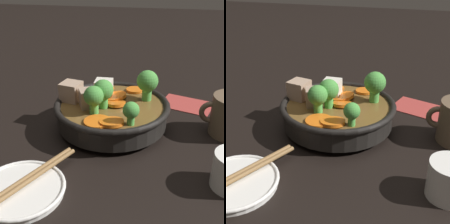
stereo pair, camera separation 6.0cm
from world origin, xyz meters
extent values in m
plane|color=black|center=(0.00, 0.00, 0.00)|extent=(3.00, 3.00, 0.00)
cylinder|color=black|center=(0.00, 0.00, 0.01)|extent=(0.11, 0.11, 0.01)
cylinder|color=black|center=(0.00, 0.00, 0.03)|extent=(0.21, 0.21, 0.04)
torus|color=black|center=(0.00, 0.00, 0.05)|extent=(0.22, 0.22, 0.01)
cylinder|color=brown|center=(0.00, 0.00, 0.04)|extent=(0.19, 0.19, 0.02)
cylinder|color=orange|center=(0.00, -0.03, 0.05)|extent=(0.05, 0.05, 0.02)
cylinder|color=orange|center=(-0.01, 0.00, 0.05)|extent=(0.05, 0.05, 0.01)
cylinder|color=orange|center=(0.01, 0.07, 0.05)|extent=(0.07, 0.07, 0.00)
cylinder|color=orange|center=(0.03, -0.08, 0.05)|extent=(0.05, 0.05, 0.01)
cylinder|color=orange|center=(-0.03, -0.07, 0.05)|extent=(0.04, 0.04, 0.01)
cylinder|color=orange|center=(-0.01, 0.07, 0.05)|extent=(0.06, 0.06, 0.01)
cylinder|color=#59B84C|center=(-0.06, -0.03, 0.06)|extent=(0.02, 0.02, 0.02)
sphere|color=#47933D|center=(-0.06, -0.03, 0.09)|extent=(0.04, 0.04, 0.04)
cylinder|color=#59B84C|center=(0.03, 0.04, 0.06)|extent=(0.02, 0.02, 0.02)
sphere|color=#47933D|center=(0.03, 0.04, 0.08)|extent=(0.04, 0.04, 0.04)
cylinder|color=#59B84C|center=(0.01, 0.01, 0.06)|extent=(0.02, 0.02, 0.02)
sphere|color=#47933D|center=(0.01, 0.01, 0.08)|extent=(0.04, 0.04, 0.04)
cylinder|color=#59B84C|center=(-0.04, 0.07, 0.06)|extent=(0.01, 0.01, 0.02)
sphere|color=#47933D|center=(-0.04, 0.07, 0.08)|extent=(0.03, 0.03, 0.03)
cube|color=tan|center=(0.08, -0.01, 0.07)|extent=(0.04, 0.04, 0.04)
cube|color=silver|center=(0.02, -0.04, 0.07)|extent=(0.03, 0.03, 0.03)
cube|color=tan|center=(0.04, 0.01, 0.07)|extent=(0.04, 0.04, 0.03)
cylinder|color=white|center=(0.09, 0.21, 0.01)|extent=(0.12, 0.12, 0.01)
torus|color=white|center=(0.09, 0.21, 0.01)|extent=(0.13, 0.13, 0.01)
torus|color=brown|center=(-0.18, -0.01, 0.04)|extent=(0.04, 0.01, 0.04)
cube|color=#A33833|center=(-0.15, -0.13, 0.00)|extent=(0.13, 0.11, 0.00)
cylinder|color=olive|center=(0.10, 0.21, 0.02)|extent=(0.10, 0.19, 0.01)
cylinder|color=olive|center=(0.09, 0.21, 0.02)|extent=(0.10, 0.19, 0.01)
camera|label=1|loc=(-0.09, 0.52, 0.31)|focal=50.00mm
camera|label=2|loc=(-0.15, 0.51, 0.31)|focal=50.00mm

